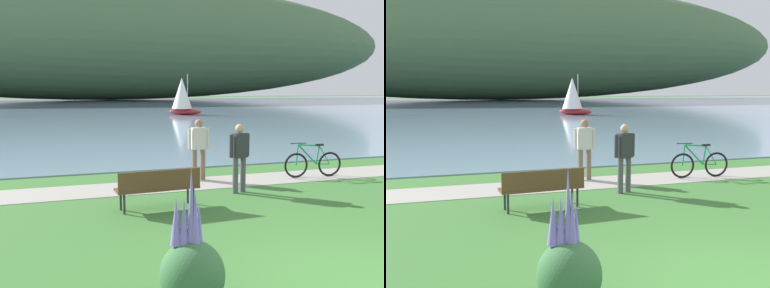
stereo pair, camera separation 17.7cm
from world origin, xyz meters
TOP-DOWN VIEW (x-y plane):
  - bay_water at (0.00, 48.86)m, footprint 180.00×80.00m
  - distant_hillside at (6.71, 77.83)m, footprint 114.48×28.00m
  - shoreline_path at (0.00, 6.70)m, footprint 60.00×1.50m
  - park_bench_near_camera at (-1.79, 4.57)m, footprint 1.83×0.59m
  - bicycle_leaning_near_bench at (3.27, 6.52)m, footprint 1.77×0.25m
  - person_at_shoreline at (-0.02, 7.12)m, footprint 0.61×0.25m
  - person_on_the_grass at (0.47, 5.44)m, footprint 0.59×0.31m
  - echium_bush_far_cluster at (-2.43, 0.29)m, footprint 0.78×0.78m
  - sailboat_nearest_to_shore at (7.51, 33.80)m, footprint 3.01×2.66m

SIDE VIEW (x-z plane):
  - shoreline_path at x=0.00m, z-range 0.00..0.01m
  - bay_water at x=0.00m, z-range 0.00..0.04m
  - bicycle_leaning_near_bench at x=3.27m, z-range -0.11..0.90m
  - echium_bush_far_cluster at x=-2.43m, z-range -0.39..1.34m
  - park_bench_near_camera at x=-1.79m, z-range 0.08..0.96m
  - person_at_shoreline at x=-0.02m, z-range 0.12..1.83m
  - person_on_the_grass at x=0.47m, z-range 0.12..1.83m
  - sailboat_nearest_to_shore at x=7.51m, z-range -0.07..3.54m
  - distant_hillside at x=6.71m, z-range 0.04..21.50m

